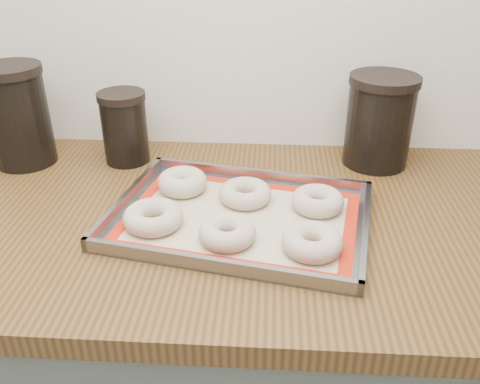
# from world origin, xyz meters

# --- Properties ---
(cabinet) EXTENTS (3.00, 0.65, 0.86)m
(cabinet) POSITION_xyz_m (0.00, 1.68, 0.43)
(cabinet) COLOR #5C6458
(cabinet) RESTS_ON floor
(countertop) EXTENTS (3.06, 0.68, 0.04)m
(countertop) POSITION_xyz_m (0.00, 1.68, 0.88)
(countertop) COLOR brown
(countertop) RESTS_ON cabinet
(baking_tray) EXTENTS (0.51, 0.41, 0.03)m
(baking_tray) POSITION_xyz_m (0.05, 1.65, 0.91)
(baking_tray) COLOR gray
(baking_tray) RESTS_ON countertop
(baking_mat) EXTENTS (0.47, 0.36, 0.00)m
(baking_mat) POSITION_xyz_m (0.05, 1.65, 0.90)
(baking_mat) COLOR #C6B793
(baking_mat) RESTS_ON baking_tray
(bagel_front_left) EXTENTS (0.15, 0.15, 0.04)m
(bagel_front_left) POSITION_xyz_m (-0.10, 1.61, 0.92)
(bagel_front_left) COLOR beige
(bagel_front_left) RESTS_ON baking_mat
(bagel_front_mid) EXTENTS (0.12, 0.12, 0.04)m
(bagel_front_mid) POSITION_xyz_m (0.03, 1.57, 0.92)
(bagel_front_mid) COLOR beige
(bagel_front_mid) RESTS_ON baking_mat
(bagel_front_right) EXTENTS (0.10, 0.10, 0.04)m
(bagel_front_right) POSITION_xyz_m (0.17, 1.55, 0.92)
(bagel_front_right) COLOR beige
(bagel_front_right) RESTS_ON baking_mat
(bagel_back_left) EXTENTS (0.12, 0.12, 0.04)m
(bagel_back_left) POSITION_xyz_m (-0.07, 1.74, 0.92)
(bagel_back_left) COLOR beige
(bagel_back_left) RESTS_ON baking_mat
(bagel_back_mid) EXTENTS (0.12, 0.12, 0.03)m
(bagel_back_mid) POSITION_xyz_m (0.05, 1.71, 0.92)
(bagel_back_mid) COLOR beige
(bagel_back_mid) RESTS_ON baking_mat
(bagel_back_right) EXTENTS (0.13, 0.13, 0.04)m
(bagel_back_right) POSITION_xyz_m (0.19, 1.69, 0.92)
(bagel_back_right) COLOR beige
(bagel_back_right) RESTS_ON baking_mat
(canister_left) EXTENTS (0.14, 0.14, 0.22)m
(canister_left) POSITION_xyz_m (-0.45, 1.87, 1.01)
(canister_left) COLOR black
(canister_left) RESTS_ON countertop
(canister_mid) EXTENTS (0.10, 0.10, 0.16)m
(canister_mid) POSITION_xyz_m (-0.22, 1.89, 0.98)
(canister_mid) COLOR black
(canister_mid) RESTS_ON countertop
(canister_right) EXTENTS (0.15, 0.15, 0.20)m
(canister_right) POSITION_xyz_m (0.34, 1.91, 1.00)
(canister_right) COLOR black
(canister_right) RESTS_ON countertop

